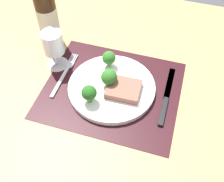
# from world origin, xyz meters

# --- Properties ---
(ground_plane) EXTENTS (1.40, 1.10, 0.03)m
(ground_plane) POSITION_xyz_m (0.00, 0.00, -0.01)
(ground_plane) COLOR tan
(placemat) EXTENTS (0.41, 0.35, 0.00)m
(placemat) POSITION_xyz_m (0.00, 0.00, 0.00)
(placemat) COLOR black
(placemat) RESTS_ON ground_plane
(plate) EXTENTS (0.26, 0.26, 0.02)m
(plate) POSITION_xyz_m (0.00, 0.00, 0.01)
(plate) COLOR white
(plate) RESTS_ON placemat
(steak) EXTENTS (0.10, 0.09, 0.02)m
(steak) POSITION_xyz_m (0.04, -0.01, 0.03)
(steak) COLOR #8C5647
(steak) RESTS_ON plate
(broccoli_near_steak) EXTENTS (0.04, 0.04, 0.06)m
(broccoli_near_steak) POSITION_xyz_m (-0.04, -0.07, 0.05)
(broccoli_near_steak) COLOR #5B8942
(broccoli_near_steak) RESTS_ON plate
(broccoli_center) EXTENTS (0.04, 0.04, 0.06)m
(broccoli_center) POSITION_xyz_m (-0.03, 0.08, 0.05)
(broccoli_center) COLOR #6B994C
(broccoli_center) RESTS_ON plate
(broccoli_near_fork) EXTENTS (0.05, 0.05, 0.06)m
(broccoli_near_fork) POSITION_xyz_m (-0.01, 0.00, 0.05)
(broccoli_near_fork) COLOR #5B8942
(broccoli_near_fork) RESTS_ON plate
(fork) EXTENTS (0.02, 0.19, 0.01)m
(fork) POSITION_xyz_m (-0.16, 0.01, 0.01)
(fork) COLOR silver
(fork) RESTS_ON placemat
(knife) EXTENTS (0.02, 0.23, 0.01)m
(knife) POSITION_xyz_m (0.17, 0.01, 0.01)
(knife) COLOR black
(knife) RESTS_ON placemat
(wine_bottle) EXTENTS (0.07, 0.07, 0.32)m
(wine_bottle) POSITION_xyz_m (-0.27, 0.15, 0.12)
(wine_bottle) COLOR #331E0F
(wine_bottle) RESTS_ON ground_plane
(wine_glass) EXTENTS (0.07, 0.07, 0.13)m
(wine_glass) POSITION_xyz_m (-0.20, 0.05, 0.08)
(wine_glass) COLOR silver
(wine_glass) RESTS_ON ground_plane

